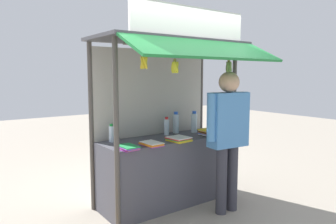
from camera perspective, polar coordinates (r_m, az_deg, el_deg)
ground_plane at (r=4.51m, az=-0.00°, el=-15.82°), size 20.00×20.00×0.00m
stall_counter at (r=4.36m, az=-0.00°, el=-10.42°), size 1.83×0.64×0.89m
stall_structure at (r=4.22m, az=-0.41°, el=3.67°), size 2.03×1.43×2.52m
water_bottle_back_right at (r=4.45m, az=-0.26°, el=-2.63°), size 0.07×0.07×0.25m
water_bottle_back_left at (r=4.05m, az=-10.13°, el=-3.83°), size 0.06×0.06×0.23m
water_bottle_far_left at (r=4.66m, az=4.71°, el=-1.87°), size 0.09×0.09×0.32m
water_bottle_mid_left at (r=4.60m, az=1.43°, el=-2.00°), size 0.09×0.09×0.31m
magazine_stack_left at (r=4.45m, az=7.38°, el=-3.65°), size 0.25×0.25×0.09m
magazine_stack_front_left at (r=3.81m, az=-3.00°, el=-5.71°), size 0.21×0.30×0.04m
magazine_stack_rear_center at (r=3.65m, az=-7.23°, el=-6.33°), size 0.21×0.29×0.04m
magazine_stack_center at (r=4.06m, az=1.91°, el=-4.86°), size 0.27×0.29×0.05m
banana_bunch_inner_right at (r=3.48m, az=-4.36°, el=8.90°), size 0.10×0.10×0.25m
banana_bunch_inner_left at (r=4.31m, az=10.86°, el=8.04°), size 0.09×0.09×0.27m
banana_bunch_leftmost at (r=3.72m, az=1.25°, el=8.08°), size 0.11×0.10×0.29m
vendor_person at (r=4.00m, az=10.73°, el=-3.00°), size 0.67×0.26×1.77m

